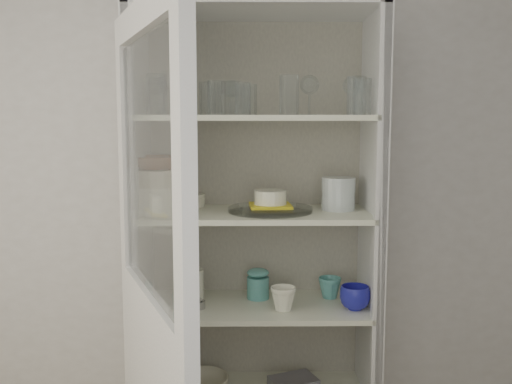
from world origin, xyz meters
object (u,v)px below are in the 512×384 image
at_px(cream_bowl, 156,178).
at_px(glass_platter, 270,209).
at_px(mug_teal, 330,288).
at_px(pantry_cabinet, 256,281).
at_px(goblet_2, 309,93).
at_px(cupboard_door, 154,364).
at_px(goblet_0, 160,95).
at_px(goblet_3, 352,94).
at_px(goblet_1, 231,97).
at_px(terracotta_bowl, 156,163).
at_px(teal_jar, 258,286).
at_px(white_ramekin, 270,197).
at_px(mug_blue, 355,298).
at_px(tin_box, 294,384).
at_px(grey_bowl_stack, 338,194).
at_px(mug_white, 283,299).
at_px(plate_stack_back, 181,200).
at_px(plate_stack_front, 157,199).
at_px(white_canister, 191,285).
at_px(measuring_cups, 188,303).
at_px(yellow_trivet, 270,206).

xyz_separation_m(cream_bowl, glass_platter, (0.47, 0.02, -0.14)).
bearing_deg(glass_platter, mug_teal, 17.51).
relative_size(pantry_cabinet, goblet_2, 11.09).
height_order(cupboard_door, goblet_2, cupboard_door).
bearing_deg(goblet_0, goblet_3, 0.11).
bearing_deg(goblet_1, terracotta_bowl, -153.52).
bearing_deg(cupboard_door, teal_jar, 132.22).
distance_m(goblet_1, cream_bowl, 0.48).
bearing_deg(white_ramekin, goblet_1, 142.36).
xyz_separation_m(mug_blue, mug_teal, (-0.08, 0.15, -0.00)).
xyz_separation_m(pantry_cabinet, tin_box, (0.16, -0.06, -0.45)).
height_order(grey_bowl_stack, mug_white, grey_bowl_stack).
height_order(plate_stack_back, terracotta_bowl, terracotta_bowl).
height_order(plate_stack_back, white_ramekin, white_ramekin).
height_order(plate_stack_front, grey_bowl_stack, grey_bowl_stack).
xyz_separation_m(plate_stack_front, glass_platter, (0.47, 0.02, -0.05)).
height_order(pantry_cabinet, tin_box, pantry_cabinet).
xyz_separation_m(goblet_0, white_canister, (0.12, -0.04, -0.82)).
height_order(goblet_3, plate_stack_front, goblet_3).
bearing_deg(white_canister, mug_white, -20.23).
height_order(goblet_0, goblet_3, goblet_3).
xyz_separation_m(goblet_0, teal_jar, (0.42, -0.02, -0.83)).
height_order(cupboard_door, measuring_cups, cupboard_door).
height_order(mug_teal, measuring_cups, mug_teal).
bearing_deg(pantry_cabinet, plate_stack_back, 166.39).
bearing_deg(pantry_cabinet, goblet_3, 3.59).
bearing_deg(white_ramekin, cream_bowl, -177.53).
distance_m(goblet_2, yellow_trivet, 0.52).
height_order(goblet_3, mug_white, goblet_3).
relative_size(glass_platter, tin_box, 1.82).
xyz_separation_m(cupboard_door, mug_white, (0.44, 0.54, 0.04)).
height_order(terracotta_bowl, glass_platter, terracotta_bowl).
bearing_deg(tin_box, plate_stack_back, 164.09).
xyz_separation_m(cupboard_door, white_canister, (0.05, 0.69, 0.06)).
distance_m(goblet_2, teal_jar, 0.87).
relative_size(glass_platter, mug_blue, 2.82).
distance_m(plate_stack_front, yellow_trivet, 0.47).
relative_size(goblet_1, mug_teal, 1.64).
distance_m(plate_stack_front, measuring_cups, 0.45).
bearing_deg(cupboard_door, grey_bowl_stack, 112.44).
bearing_deg(mug_teal, yellow_trivet, -161.18).
distance_m(cupboard_door, white_canister, 0.69).
height_order(cupboard_door, cream_bowl, cupboard_door).
distance_m(yellow_trivet, tin_box, 0.80).
xyz_separation_m(teal_jar, white_canister, (-0.29, -0.02, 0.01)).
relative_size(cream_bowl, terracotta_bowl, 1.00).
bearing_deg(mug_teal, mug_blue, -59.95).
distance_m(yellow_trivet, grey_bowl_stack, 0.30).
bearing_deg(glass_platter, cupboard_door, -122.15).
bearing_deg(cream_bowl, goblet_0, 90.00).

